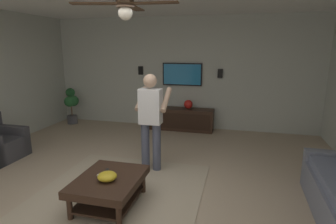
% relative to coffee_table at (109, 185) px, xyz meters
% --- Properties ---
extents(ground_plane, '(8.96, 8.96, 0.00)m').
position_rel_coffee_table_xyz_m(ground_plane, '(0.23, -0.12, -0.30)').
color(ground_plane, tan).
extents(wall_back_tv, '(0.10, 7.02, 2.82)m').
position_rel_coffee_table_xyz_m(wall_back_tv, '(4.01, -0.12, 1.12)').
color(wall_back_tv, '#B2B7AD').
rests_on(wall_back_tv, ground).
extents(area_rug, '(2.67, 2.32, 0.01)m').
position_rel_coffee_table_xyz_m(area_rug, '(0.20, -0.00, -0.29)').
color(area_rug, tan).
rests_on(area_rug, ground).
extents(coffee_table, '(1.00, 0.80, 0.40)m').
position_rel_coffee_table_xyz_m(coffee_table, '(0.00, 0.00, 0.00)').
color(coffee_table, '#332116').
rests_on(coffee_table, ground).
extents(media_console, '(0.45, 1.70, 0.55)m').
position_rel_coffee_table_xyz_m(media_console, '(3.68, -0.17, -0.02)').
color(media_console, '#332116').
rests_on(media_console, ground).
extents(tv, '(0.05, 1.02, 0.57)m').
position_rel_coffee_table_xyz_m(tv, '(3.92, -0.17, 1.09)').
color(tv, black).
extents(person_standing, '(0.53, 0.53, 1.64)m').
position_rel_coffee_table_xyz_m(person_standing, '(1.22, -0.19, 0.64)').
color(person_standing, '#4C5166').
rests_on(person_standing, ground).
extents(potted_plant_tall, '(0.49, 0.44, 0.97)m').
position_rel_coffee_table_xyz_m(potted_plant_tall, '(3.49, 2.81, 0.27)').
color(potted_plant_tall, '#4C4C51').
rests_on(potted_plant_tall, ground).
extents(bowl, '(0.24, 0.24, 0.11)m').
position_rel_coffee_table_xyz_m(bowl, '(-0.08, -0.02, 0.16)').
color(bowl, gold).
rests_on(bowl, coffee_table).
extents(remote_white, '(0.10, 0.16, 0.02)m').
position_rel_coffee_table_xyz_m(remote_white, '(-0.02, 0.09, 0.12)').
color(remote_white, white).
rests_on(remote_white, coffee_table).
extents(remote_black, '(0.16, 0.10, 0.02)m').
position_rel_coffee_table_xyz_m(remote_black, '(0.13, 0.09, 0.12)').
color(remote_black, black).
rests_on(remote_black, coffee_table).
extents(vase_round, '(0.22, 0.22, 0.22)m').
position_rel_coffee_table_xyz_m(vase_round, '(3.72, -0.37, 0.36)').
color(vase_round, red).
rests_on(vase_round, media_console).
extents(wall_speaker_left, '(0.06, 0.12, 0.22)m').
position_rel_coffee_table_xyz_m(wall_speaker_left, '(3.93, -1.12, 1.14)').
color(wall_speaker_left, black).
extents(wall_speaker_right, '(0.06, 0.12, 0.22)m').
position_rel_coffee_table_xyz_m(wall_speaker_right, '(3.93, 0.95, 1.17)').
color(wall_speaker_right, black).
extents(ceiling_fan, '(1.19, 1.20, 0.46)m').
position_rel_coffee_table_xyz_m(ceiling_fan, '(0.01, -0.31, 2.20)').
color(ceiling_fan, '#4C3828').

